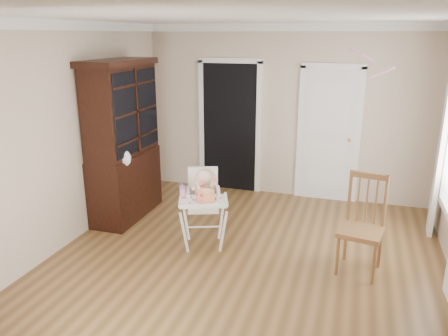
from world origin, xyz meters
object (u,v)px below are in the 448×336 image
(high_chair, at_px, (203,199))
(dining_chair, at_px, (362,228))
(cake, at_px, (206,196))
(china_cabinet, at_px, (123,141))
(sippy_cup, at_px, (182,191))

(high_chair, height_order, dining_chair, dining_chair)
(cake, relative_size, china_cabinet, 0.12)
(high_chair, distance_m, dining_chair, 1.86)
(cake, bearing_deg, sippy_cup, 175.83)
(high_chair, height_order, sippy_cup, high_chair)
(dining_chair, bearing_deg, china_cabinet, 179.78)
(high_chair, relative_size, china_cabinet, 0.45)
(china_cabinet, bearing_deg, cake, -27.80)
(cake, height_order, china_cabinet, china_cabinet)
(china_cabinet, bearing_deg, sippy_cup, -32.63)
(cake, bearing_deg, high_chair, 117.27)
(high_chair, bearing_deg, sippy_cup, -153.92)
(high_chair, relative_size, cake, 3.79)
(high_chair, height_order, cake, high_chair)
(dining_chair, bearing_deg, cake, -163.67)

